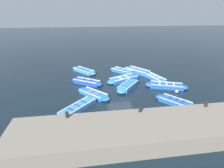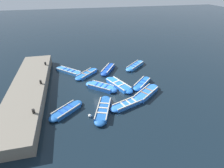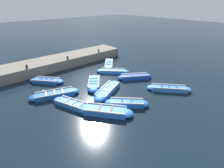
{
  "view_description": "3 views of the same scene",
  "coord_description": "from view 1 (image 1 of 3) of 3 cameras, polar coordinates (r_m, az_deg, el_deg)",
  "views": [
    {
      "loc": [
        -15.01,
        2.98,
        6.79
      ],
      "look_at": [
        0.12,
        0.85,
        0.19
      ],
      "focal_mm": 28.0,
      "sensor_mm": 36.0,
      "label": 1
    },
    {
      "loc": [
        -2.82,
        -15.31,
        9.38
      ],
      "look_at": [
        0.54,
        -0.55,
        0.39
      ],
      "focal_mm": 28.0,
      "sensor_mm": 36.0,
      "label": 2
    },
    {
      "loc": [
        11.0,
        -8.8,
        6.95
      ],
      "look_at": [
        0.85,
        0.31,
        0.35
      ],
      "focal_mm": 28.0,
      "sensor_mm": 36.0,
      "label": 3
    }
  ],
  "objects": [
    {
      "name": "boat_near_quay",
      "position": [
        18.82,
        13.56,
        2.08
      ],
      "size": [
        3.67,
        1.95,
        0.38
      ],
      "color": "blue",
      "rests_on": "ground"
    },
    {
      "name": "boat_alongside",
      "position": [
        16.26,
        5.33,
        -0.64
      ],
      "size": [
        3.23,
        2.86,
        0.47
      ],
      "color": "blue",
      "rests_on": "ground"
    },
    {
      "name": "buoy_orange_near",
      "position": [
        16.31,
        20.36,
        -2.28
      ],
      "size": [
        0.27,
        0.27,
        0.27
      ],
      "primitive_type": "sphere",
      "color": "silver",
      "rests_on": "ground"
    },
    {
      "name": "bollard_mid_south",
      "position": [
        10.54,
        -14.49,
        -9.68
      ],
      "size": [
        0.2,
        0.2,
        0.35
      ],
      "primitive_type": "cylinder",
      "color": "black",
      "rests_on": "quay_wall"
    },
    {
      "name": "boat_bow_out",
      "position": [
        17.24,
        -8.25,
        0.63
      ],
      "size": [
        2.42,
        3.24,
        0.45
      ],
      "color": "#1947B7",
      "rests_on": "ground"
    },
    {
      "name": "boat_drifting",
      "position": [
        20.36,
        8.35,
        4.22
      ],
      "size": [
        3.54,
        3.0,
        0.45
      ],
      "color": "blue",
      "rests_on": "ground"
    },
    {
      "name": "quay_wall",
      "position": [
        10.31,
        10.91,
        -14.72
      ],
      "size": [
        3.1,
        14.91,
        1.0
      ],
      "color": "slate",
      "rests_on": "ground"
    },
    {
      "name": "boat_outer_right",
      "position": [
        13.13,
        -11.04,
        -7.51
      ],
      "size": [
        3.39,
        3.24,
        0.35
      ],
      "color": "#3884E0",
      "rests_on": "ground"
    },
    {
      "name": "boat_stern_in",
      "position": [
        20.57,
        -9.18,
        4.3
      ],
      "size": [
        3.3,
        2.99,
        0.4
      ],
      "color": "#3884E0",
      "rests_on": "ground"
    },
    {
      "name": "ground_plane",
      "position": [
        16.74,
        2.93,
        -0.59
      ],
      "size": [
        120.0,
        120.0,
        0.0
      ],
      "primitive_type": "plane",
      "color": "black"
    },
    {
      "name": "bollard_mid_north",
      "position": [
        10.86,
        9.2,
        -8.1
      ],
      "size": [
        0.2,
        0.2,
        0.35
      ],
      "primitive_type": "cylinder",
      "color": "black",
      "rests_on": "quay_wall"
    },
    {
      "name": "boat_outer_left",
      "position": [
        17.89,
        3.86,
        1.64
      ],
      "size": [
        2.42,
        3.87,
        0.42
      ],
      "color": "blue",
      "rests_on": "ground"
    },
    {
      "name": "boat_broadside",
      "position": [
        14.4,
        19.95,
        -5.55
      ],
      "size": [
        3.08,
        2.74,
        0.39
      ],
      "color": "#1E59AD",
      "rests_on": "ground"
    },
    {
      "name": "boat_tucked",
      "position": [
        14.88,
        -6.09,
        -3.25
      ],
      "size": [
        3.08,
        2.96,
        0.37
      ],
      "color": "blue",
      "rests_on": "ground"
    },
    {
      "name": "bollard_north",
      "position": [
        12.77,
        28.39,
        -5.8
      ],
      "size": [
        0.2,
        0.2,
        0.35
      ],
      "primitive_type": "cylinder",
      "color": "black",
      "rests_on": "quay_wall"
    },
    {
      "name": "boat_inner_gap",
      "position": [
        20.19,
        3.25,
        4.24
      ],
      "size": [
        2.81,
        2.76,
        0.43
      ],
      "color": "blue",
      "rests_on": "ground"
    },
    {
      "name": "boat_far_corner",
      "position": [
        17.02,
        17.34,
        -0.59
      ],
      "size": [
        2.13,
        3.95,
        0.43
      ],
      "color": "#1E59AD",
      "rests_on": "ground"
    }
  ]
}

